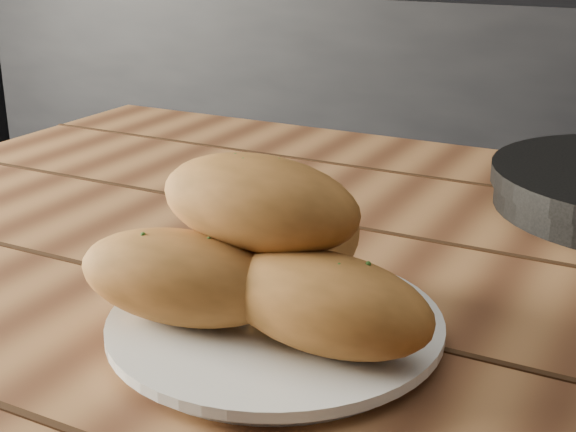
{
  "coord_description": "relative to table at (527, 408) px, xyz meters",
  "views": [
    {
      "loc": [
        0.26,
        -0.13,
        1.04
      ],
      "look_at": [
        0.01,
        0.35,
        0.84
      ],
      "focal_mm": 50.0,
      "sensor_mm": 36.0,
      "label": 1
    }
  ],
  "objects": [
    {
      "name": "table",
      "position": [
        0.0,
        0.0,
        0.0
      ],
      "size": [
        1.56,
        0.93,
        0.75
      ],
      "color": "#986339",
      "rests_on": "ground"
    },
    {
      "name": "plate",
      "position": [
        -0.16,
        -0.14,
        0.1
      ],
      "size": [
        0.25,
        0.25,
        0.02
      ],
      "color": "silver",
      "rests_on": "table"
    },
    {
      "name": "bread_rolls",
      "position": [
        -0.17,
        -0.14,
        0.16
      ],
      "size": [
        0.27,
        0.21,
        0.12
      ],
      "color": "#A8672E",
      "rests_on": "plate"
    },
    {
      "name": "counter",
      "position": [
        -0.17,
        1.23,
        -0.21
      ],
      "size": [
        2.8,
        0.6,
        0.9
      ],
      "primitive_type": "cube",
      "color": "black",
      "rests_on": "ground"
    }
  ]
}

